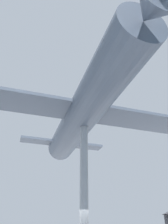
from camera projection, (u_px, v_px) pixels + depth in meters
support_pylon_central at (84, 191)px, 10.46m from camera, size 0.41×0.41×6.70m
suspended_airplane at (85, 110)px, 12.42m from camera, size 20.13×14.41×3.06m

